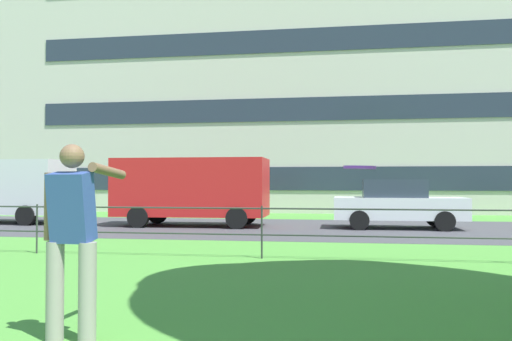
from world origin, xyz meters
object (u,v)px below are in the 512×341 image
object	(u,v)px
panel_van_left	(192,188)
apartment_building_background	(331,33)
car_white_right	(397,204)
person_thrower	(72,234)
frisbee	(360,167)

from	to	relation	value
panel_van_left	apartment_building_background	bearing A→B (deg)	71.51
panel_van_left	car_white_right	world-z (taller)	panel_van_left
person_thrower	panel_van_left	xyz separation A→B (m)	(-2.44, 12.49, 0.30)
person_thrower	car_white_right	size ratio (longest dim) A/B	0.45
car_white_right	apartment_building_background	world-z (taller)	apartment_building_background
panel_van_left	car_white_right	xyz separation A→B (m)	(6.65, 0.09, -0.49)
car_white_right	panel_van_left	bearing A→B (deg)	-179.21
person_thrower	panel_van_left	size ratio (longest dim) A/B	0.36
apartment_building_background	car_white_right	bearing A→B (deg)	-80.19
car_white_right	person_thrower	bearing A→B (deg)	-108.51
apartment_building_background	person_thrower	bearing A→B (deg)	-94.37
person_thrower	apartment_building_background	size ratio (longest dim) A/B	0.05
car_white_right	apartment_building_background	distance (m)	16.12
person_thrower	frisbee	world-z (taller)	person_thrower
person_thrower	frisbee	xyz separation A→B (m)	(2.58, -0.02, 0.60)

